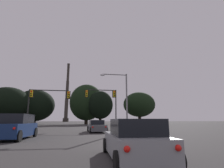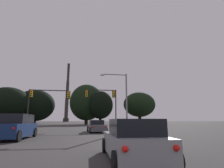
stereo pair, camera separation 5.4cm
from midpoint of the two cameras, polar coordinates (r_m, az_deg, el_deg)
The scene contains 12 objects.
suv_left_lane_second at distance 15.48m, azimuth -28.89°, elevation -12.18°, with size 2.15×4.93×1.86m.
sedan_right_lane_front at distance 21.89m, azimuth -5.03°, elevation -13.63°, with size 2.18×4.78×1.43m.
hatchback_right_lane_third at distance 6.67m, azimuth 7.01°, elevation -17.92°, with size 2.01×4.15×1.44m.
traffic_light_overhead_left at distance 28.61m, azimuth -21.55°, elevation -4.44°, with size 6.23×0.50×6.03m.
traffic_light_overhead_right at distance 29.15m, azimuth -1.97°, elevation -4.81°, with size 5.38×0.50×6.46m.
street_lamp at distance 23.21m, azimuth 3.25°, elevation -3.38°, with size 3.68×0.36×7.58m.
smokestack at distance 180.95m, azimuth -14.47°, elevation -4.50°, with size 5.62×5.62×59.30m.
treeline_far_left at distance 60.65m, azimuth -3.74°, elevation -6.82°, with size 8.58×7.72×11.43m.
treeline_center_right at distance 64.77m, azimuth -8.23°, elevation -5.93°, with size 12.21×10.98×14.43m.
treeline_far_right at distance 65.76m, azimuth -23.76°, elevation -6.39°, with size 13.01×11.71×11.84m.
treeline_right_mid at distance 70.74m, azimuth 8.93°, elevation -6.63°, with size 12.62×11.36×12.49m.
treeline_left_mid at distance 63.24m, azimuth -30.93°, elevation -5.45°, with size 13.50×12.15×11.59m.
Camera 2 is at (1.64, -0.27, 1.39)m, focal length 28.00 mm.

